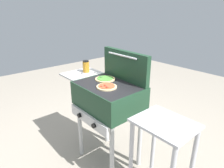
{
  "coord_description": "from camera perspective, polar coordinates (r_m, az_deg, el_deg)",
  "views": [
    {
      "loc": [
        1.36,
        -1.12,
        1.58
      ],
      "look_at": [
        0.05,
        0.0,
        0.92
      ],
      "focal_mm": 31.32,
      "sensor_mm": 36.0,
      "label": 1
    }
  ],
  "objects": [
    {
      "name": "prep_table",
      "position": [
        1.67,
        14.46,
        -17.47
      ],
      "size": [
        0.44,
        0.36,
        0.79
      ],
      "color": "#B2B2B7",
      "rests_on": "ground_plane"
    },
    {
      "name": "grill_lid_open",
      "position": [
        1.98,
        3.79,
        5.41
      ],
      "size": [
        0.63,
        0.09,
        0.3
      ],
      "color": "#193823",
      "rests_on": "grill"
    },
    {
      "name": "pizza_veggie",
      "position": [
        2.02,
        -2.07,
        1.54
      ],
      "size": [
        0.21,
        0.21,
        0.03
      ],
      "color": "#E0C17F",
      "rests_on": "grill"
    },
    {
      "name": "pizza_pepperoni",
      "position": [
        1.81,
        -1.58,
        -0.77
      ],
      "size": [
        0.19,
        0.19,
        0.04
      ],
      "color": "beige",
      "rests_on": "grill"
    },
    {
      "name": "grill",
      "position": [
        1.95,
        -1.33,
        -4.02
      ],
      "size": [
        0.96,
        0.53,
        0.9
      ],
      "color": "#193823",
      "rests_on": "ground_plane"
    },
    {
      "name": "sauce_jar",
      "position": [
        2.27,
        -7.6,
        5.11
      ],
      "size": [
        0.07,
        0.07,
        0.14
      ],
      "color": "#B77A1E",
      "rests_on": "grill"
    },
    {
      "name": "ground_plane",
      "position": [
        2.37,
        -0.84,
        -20.95
      ],
      "size": [
        8.0,
        8.0,
        0.0
      ],
      "primitive_type": "plane",
      "color": "gray"
    }
  ]
}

